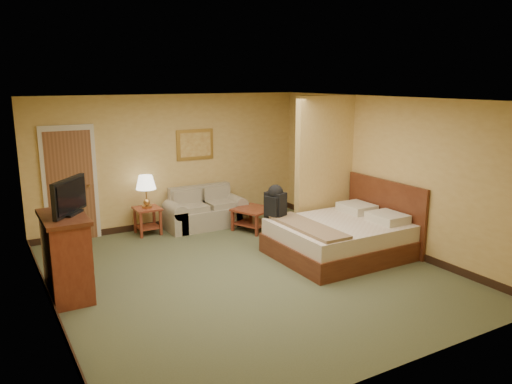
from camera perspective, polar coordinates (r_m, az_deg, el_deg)
floor at (r=7.68m, az=-1.13°, el=-9.23°), size 6.00×6.00×0.00m
ceiling at (r=7.13m, az=-1.22°, el=10.54°), size 6.00×6.00×0.00m
back_wall at (r=9.99m, az=-9.52°, el=3.50°), size 5.50×0.02×2.60m
left_wall at (r=6.48m, az=-23.03°, el=-2.37°), size 0.02×6.00×2.60m
right_wall at (r=8.93m, az=14.49°, el=2.18°), size 0.02×6.00×2.60m
partition at (r=9.22m, az=7.80°, el=2.80°), size 1.20×0.15×2.60m
door at (r=9.51m, az=-20.44°, el=0.77°), size 0.94×0.16×2.10m
baseboard at (r=10.25m, az=-9.25°, el=-3.36°), size 5.50×0.02×0.12m
loveseat at (r=9.99m, az=-5.85°, el=-2.49°), size 1.57×0.73×0.80m
side_table at (r=9.65m, az=-12.30°, el=-2.77°), size 0.47×0.47×0.52m
table_lamp at (r=9.50m, az=-12.48°, el=0.98°), size 0.37×0.37×0.62m
coffee_table at (r=9.69m, az=-0.28°, el=-2.58°), size 0.89×0.89×0.44m
wall_picture at (r=10.09m, az=-6.97°, el=5.40°), size 0.78×0.04×0.61m
dresser at (r=7.19m, az=-20.86°, el=-6.81°), size 0.56×1.06×1.13m
tv at (r=6.99m, az=-20.56°, el=-0.59°), size 0.53×0.66×0.48m
bed at (r=8.47m, az=10.04°, el=-4.99°), size 2.15×1.83×1.18m
backpack at (r=8.40m, az=2.23°, el=-0.97°), size 0.33×0.39×0.57m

